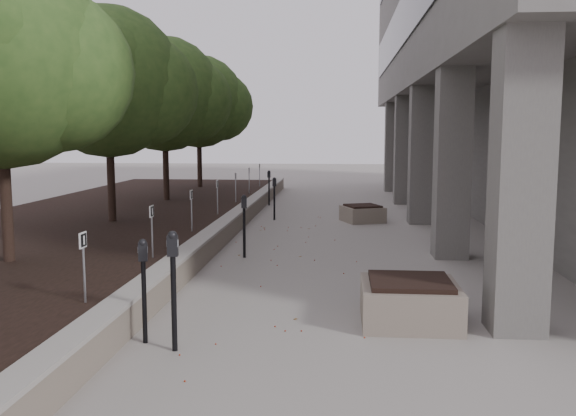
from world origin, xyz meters
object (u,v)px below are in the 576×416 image
(crabapple_tree_5, at_px, (199,121))
(parking_meter_5, at_px, (269,188))
(crabapple_tree_3, at_px, (109,114))
(parking_meter_4, at_px, (274,199))
(crabapple_tree_2, at_px, (1,106))
(crabapple_tree_4, at_px, (165,119))
(planter_front, at_px, (410,301))
(parking_meter_1, at_px, (174,291))
(parking_meter_3, at_px, (244,226))
(planter_back, at_px, (363,213))
(parking_meter_2, at_px, (144,291))

(crabapple_tree_5, height_order, parking_meter_5, crabapple_tree_5)
(crabapple_tree_3, distance_m, parking_meter_4, 5.62)
(crabapple_tree_2, relative_size, crabapple_tree_4, 1.00)
(crabapple_tree_5, height_order, planter_front, crabapple_tree_5)
(crabapple_tree_4, bearing_deg, crabapple_tree_2, -90.00)
(parking_meter_1, distance_m, parking_meter_3, 5.70)
(crabapple_tree_2, distance_m, parking_meter_3, 5.21)
(crabapple_tree_3, xyz_separation_m, planter_front, (6.83, -6.74, -2.81))
(crabapple_tree_4, bearing_deg, planter_front, -59.80)
(parking_meter_5, bearing_deg, planter_back, -43.74)
(crabapple_tree_3, bearing_deg, planter_back, 25.76)
(parking_meter_1, xyz_separation_m, parking_meter_3, (-0.02, 5.69, -0.07))
(parking_meter_5, bearing_deg, parking_meter_4, -74.72)
(crabapple_tree_5, bearing_deg, crabapple_tree_4, -90.00)
(crabapple_tree_3, xyz_separation_m, parking_meter_3, (3.81, -2.43, -2.44))
(crabapple_tree_5, bearing_deg, crabapple_tree_2, -90.00)
(parking_meter_2, bearing_deg, parking_meter_5, 75.14)
(crabapple_tree_5, relative_size, planter_back, 5.00)
(crabapple_tree_2, height_order, planter_back, crabapple_tree_2)
(crabapple_tree_4, bearing_deg, parking_meter_1, -73.71)
(parking_meter_2, bearing_deg, parking_meter_3, 70.12)
(crabapple_tree_5, bearing_deg, planter_back, -46.41)
(crabapple_tree_2, relative_size, crabapple_tree_5, 1.00)
(parking_meter_4, relative_size, planter_front, 0.98)
(crabapple_tree_5, bearing_deg, parking_meter_4, -60.24)
(parking_meter_5, bearing_deg, parking_meter_3, -80.34)
(crabapple_tree_5, bearing_deg, parking_meter_3, -72.95)
(crabapple_tree_2, distance_m, crabapple_tree_5, 15.00)
(parking_meter_4, bearing_deg, planter_front, -87.72)
(parking_meter_5, bearing_deg, parking_meter_2, -83.22)
(parking_meter_5, relative_size, planter_back, 1.18)
(parking_meter_1, relative_size, parking_meter_2, 1.11)
(crabapple_tree_2, height_order, parking_meter_4, crabapple_tree_2)
(crabapple_tree_2, distance_m, parking_meter_2, 5.07)
(parking_meter_2, bearing_deg, crabapple_tree_2, 124.29)
(crabapple_tree_4, distance_m, parking_meter_3, 8.70)
(parking_meter_2, bearing_deg, crabapple_tree_4, 89.35)
(crabapple_tree_2, distance_m, parking_meter_5, 12.72)
(parking_meter_5, bearing_deg, planter_front, -69.17)
(parking_meter_3, bearing_deg, crabapple_tree_3, 138.19)
(crabapple_tree_4, distance_m, parking_meter_1, 13.88)
(crabapple_tree_5, relative_size, parking_meter_3, 4.01)
(crabapple_tree_3, height_order, crabapple_tree_4, same)
(crabapple_tree_2, relative_size, parking_meter_3, 4.01)
(parking_meter_3, relative_size, parking_meter_4, 1.03)
(parking_meter_2, height_order, planter_back, parking_meter_2)
(crabapple_tree_4, height_order, parking_meter_5, crabapple_tree_4)
(crabapple_tree_5, relative_size, parking_meter_5, 4.23)
(planter_front, relative_size, planter_back, 1.23)
(crabapple_tree_2, xyz_separation_m, parking_meter_3, (3.81, 2.57, -2.44))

